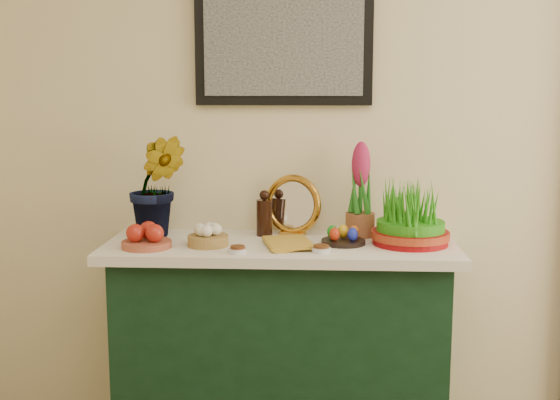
% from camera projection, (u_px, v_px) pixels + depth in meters
% --- Properties ---
extents(sideboard, '(1.30, 0.45, 0.85)m').
position_uv_depth(sideboard, '(281.00, 353.00, 2.89)').
color(sideboard, '#12331E').
rests_on(sideboard, ground).
extents(tablecloth, '(1.40, 0.55, 0.04)m').
position_uv_depth(tablecloth, '(281.00, 247.00, 2.82)').
color(tablecloth, silver).
rests_on(tablecloth, sideboard).
extents(hyacinth_green, '(0.31, 0.27, 0.56)m').
position_uv_depth(hyacinth_green, '(157.00, 169.00, 2.88)').
color(hyacinth_green, '#24741E').
rests_on(hyacinth_green, tablecloth).
extents(apple_bowl, '(0.23, 0.23, 0.10)m').
position_uv_depth(apple_bowl, '(146.00, 237.00, 2.71)').
color(apple_bowl, '#A44D35').
rests_on(apple_bowl, tablecloth).
extents(garlic_basket, '(0.16, 0.16, 0.09)m').
position_uv_depth(garlic_basket, '(208.00, 237.00, 2.74)').
color(garlic_basket, '#AA8744').
rests_on(garlic_basket, tablecloth).
extents(vinegar_cruet, '(0.07, 0.07, 0.19)m').
position_uv_depth(vinegar_cruet, '(264.00, 216.00, 2.93)').
color(vinegar_cruet, black).
rests_on(vinegar_cruet, tablecloth).
extents(mirror, '(0.26, 0.15, 0.26)m').
position_uv_depth(mirror, '(293.00, 206.00, 2.95)').
color(mirror, '#C2862C').
rests_on(mirror, tablecloth).
extents(book, '(0.21, 0.26, 0.03)m').
position_uv_depth(book, '(266.00, 243.00, 2.72)').
color(book, gold).
rests_on(book, tablecloth).
extents(spice_dish_left, '(0.07, 0.07, 0.03)m').
position_uv_depth(spice_dish_left, '(238.00, 250.00, 2.63)').
color(spice_dish_left, silver).
rests_on(spice_dish_left, tablecloth).
extents(spice_dish_right, '(0.07, 0.07, 0.03)m').
position_uv_depth(spice_dish_right, '(321.00, 249.00, 2.64)').
color(spice_dish_right, silver).
rests_on(spice_dish_right, tablecloth).
extents(egg_plate, '(0.20, 0.20, 0.07)m').
position_uv_depth(egg_plate, '(343.00, 238.00, 2.78)').
color(egg_plate, black).
rests_on(egg_plate, tablecloth).
extents(hyacinth_pink, '(0.12, 0.12, 0.40)m').
position_uv_depth(hyacinth_pink, '(361.00, 194.00, 2.90)').
color(hyacinth_pink, '#955633').
rests_on(hyacinth_pink, tablecloth).
extents(wheatgrass_sabzeh, '(0.31, 0.31, 0.25)m').
position_uv_depth(wheatgrass_sabzeh, '(411.00, 217.00, 2.76)').
color(wheatgrass_sabzeh, maroon).
rests_on(wheatgrass_sabzeh, tablecloth).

